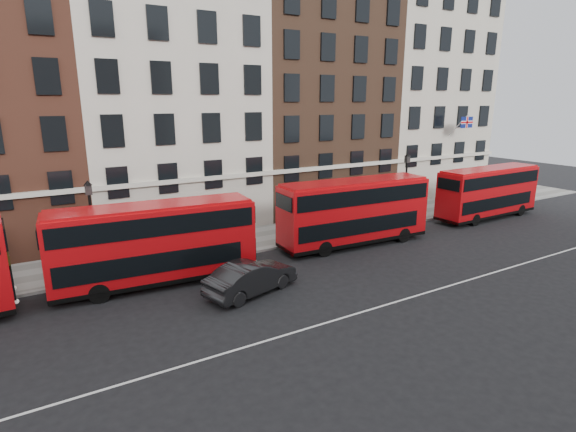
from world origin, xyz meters
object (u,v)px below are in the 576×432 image
bus_c (354,211)px  traffic_light (498,181)px  bus_b (154,242)px  bus_d (488,191)px  car_front (251,277)px

bus_c → traffic_light: bearing=9.6°
bus_b → bus_d: size_ratio=1.05×
bus_b → traffic_light: size_ratio=3.21×
bus_b → bus_d: bearing=4.8°
bus_c → car_front: bus_c is taller
bus_d → car_front: size_ratio=1.99×
traffic_light → bus_b: bearing=-176.3°
bus_b → bus_c: size_ratio=0.99×
bus_c → car_front: bearing=-156.1°
bus_d → bus_c: bearing=178.9°
bus_c → traffic_light: size_ratio=3.25×
bus_b → car_front: bearing=-37.8°
car_front → traffic_light: 28.02m
bus_c → car_front: size_ratio=2.12×
bus_d → car_front: bearing=-172.5°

